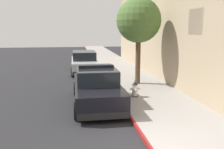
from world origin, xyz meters
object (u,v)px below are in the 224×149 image
(police_cruiser, at_px, (97,87))
(fire_hydrant, at_px, (135,89))
(street_tree, at_px, (139,21))
(parked_car_silver_ahead, at_px, (84,62))

(police_cruiser, bearing_deg, fire_hydrant, 13.20)
(fire_hydrant, height_order, street_tree, street_tree)
(parked_car_silver_ahead, bearing_deg, fire_hydrant, -75.68)
(parked_car_silver_ahead, distance_m, fire_hydrant, 7.93)
(police_cruiser, height_order, street_tree, street_tree)
(police_cruiser, relative_size, parked_car_silver_ahead, 1.00)
(police_cruiser, xyz_separation_m, parked_car_silver_ahead, (-0.17, 8.10, -0.00))
(police_cruiser, height_order, parked_car_silver_ahead, police_cruiser)
(parked_car_silver_ahead, height_order, street_tree, street_tree)
(fire_hydrant, bearing_deg, street_tree, 72.86)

